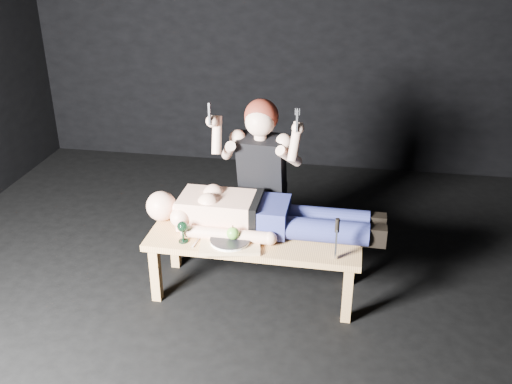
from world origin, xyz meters
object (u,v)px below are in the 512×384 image
table (255,264)px  lying_man (264,211)px  carving_knife (336,239)px  goblet (183,232)px  kneeling_woman (264,178)px  serving_tray (230,243)px

table → lying_man: bearing=65.4°
lying_man → carving_knife: carving_knife is taller
lying_man → goblet: size_ratio=9.78×
kneeling_woman → serving_tray: size_ratio=3.40×
kneeling_woman → goblet: kneeling_woman is taller
kneeling_woman → goblet: bearing=-120.4°
table → kneeling_woman: bearing=92.0°
serving_tray → goblet: bearing=-178.2°
lying_man → goblet: (-0.50, -0.26, -0.06)m
goblet → lying_man: bearing=27.5°
lying_man → carving_knife: bearing=-30.3°
table → goblet: 0.56m
table → carving_knife: bearing=-19.8°
lying_man → serving_tray: (-0.18, -0.25, -0.12)m
kneeling_woman → serving_tray: 0.67m
goblet → serving_tray: bearing=1.8°
serving_tray → kneeling_woman: bearing=78.6°
kneeling_woman → goblet: size_ratio=8.80×
lying_man → serving_tray: bearing=-125.7°
lying_man → goblet: lying_man is taller
lying_man → table: bearing=-114.6°
serving_tray → table: bearing=47.8°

